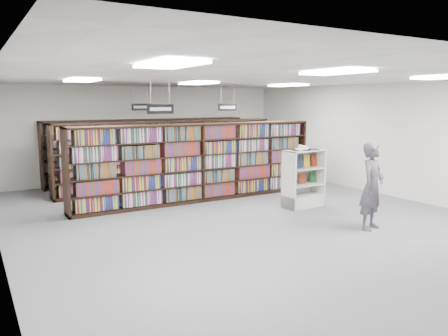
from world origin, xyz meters
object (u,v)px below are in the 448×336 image
shopper (372,186)px  bookshelf_row_near (199,162)px  endcap_display (302,188)px  open_book (304,149)px

shopper → bookshelf_row_near: bearing=95.5°
bookshelf_row_near → endcap_display: bearing=-45.1°
endcap_display → open_book: open_book is taller
bookshelf_row_near → shopper: 4.66m
bookshelf_row_near → open_book: (1.97, -1.97, 0.45)m
endcap_display → open_book: 1.01m
endcap_display → shopper: (-0.09, -2.30, 0.44)m
open_book → shopper: shopper is taller
shopper → endcap_display: bearing=69.5°
open_book → endcap_display: bearing=171.5°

